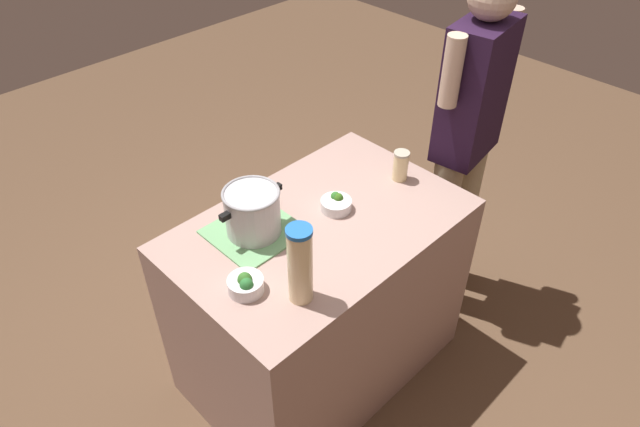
% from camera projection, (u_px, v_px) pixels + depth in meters
% --- Properties ---
extents(ground_plane, '(8.00, 8.00, 0.00)m').
position_uv_depth(ground_plane, '(320.00, 361.00, 2.87)').
color(ground_plane, brown).
extents(counter_slab, '(1.20, 0.78, 0.91)m').
position_uv_depth(counter_slab, '(320.00, 300.00, 2.58)').
color(counter_slab, tan).
rests_on(counter_slab, ground_plane).
extents(dish_cloth, '(0.33, 0.32, 0.01)m').
position_uv_depth(dish_cloth, '(254.00, 232.00, 2.24)').
color(dish_cloth, '#71AC72').
rests_on(dish_cloth, counter_slab).
extents(cooking_pot, '(0.29, 0.22, 0.19)m').
position_uv_depth(cooking_pot, '(252.00, 211.00, 2.18)').
color(cooking_pot, '#B7B7BC').
rests_on(cooking_pot, dish_cloth).
extents(lemonade_pitcher, '(0.09, 0.09, 0.31)m').
position_uv_depth(lemonade_pitcher, '(300.00, 265.00, 1.88)').
color(lemonade_pitcher, beige).
rests_on(lemonade_pitcher, counter_slab).
extents(mason_jar, '(0.07, 0.07, 0.14)m').
position_uv_depth(mason_jar, '(401.00, 166.00, 2.48)').
color(mason_jar, beige).
rests_on(mason_jar, counter_slab).
extents(broccoli_bowl_front, '(0.13, 0.13, 0.07)m').
position_uv_depth(broccoli_bowl_front, '(336.00, 204.00, 2.34)').
color(broccoli_bowl_front, silver).
rests_on(broccoli_bowl_front, counter_slab).
extents(broccoli_bowl_center, '(0.13, 0.13, 0.08)m').
position_uv_depth(broccoli_bowl_center, '(246.00, 284.00, 1.98)').
color(broccoli_bowl_center, silver).
rests_on(broccoli_bowl_center, counter_slab).
extents(person_cook, '(0.50, 0.25, 1.74)m').
position_uv_depth(person_cook, '(465.00, 142.00, 2.67)').
color(person_cook, tan).
rests_on(person_cook, ground_plane).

